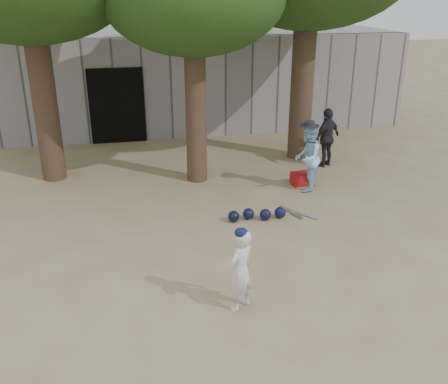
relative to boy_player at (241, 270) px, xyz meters
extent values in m
plane|color=#937C5E|center=(-0.40, 1.13, -0.63)|extent=(70.00, 70.00, 0.00)
imported|color=silver|center=(0.00, 0.00, 0.00)|extent=(0.54, 0.51, 1.25)
imported|color=#97C9E9|center=(2.53, 4.15, 0.15)|extent=(0.88, 0.94, 1.55)
imported|color=black|center=(3.63, 5.65, 0.13)|extent=(0.96, 0.77, 1.52)
cube|color=#A6161A|center=(2.53, 4.49, -0.48)|extent=(0.46, 0.37, 0.30)
cube|color=gray|center=(-0.40, 9.13, 0.87)|extent=(16.00, 0.35, 3.00)
cube|color=black|center=(-1.60, 8.93, 0.47)|extent=(1.60, 0.08, 2.20)
cube|color=slate|center=(-0.40, 11.63, 0.87)|extent=(16.00, 5.00, 3.00)
sphere|color=black|center=(0.54, 2.83, -0.51)|extent=(0.23, 0.23, 0.23)
sphere|color=black|center=(0.86, 2.90, -0.51)|extent=(0.23, 0.23, 0.23)
sphere|color=black|center=(1.18, 2.79, -0.51)|extent=(0.23, 0.23, 0.23)
sphere|color=black|center=(1.50, 2.83, -0.51)|extent=(0.23, 0.23, 0.23)
cylinder|color=#AAABB1|center=(1.80, 2.98, -0.60)|extent=(0.28, 0.70, 0.06)
cylinder|color=#AAABB1|center=(1.98, 2.86, -0.60)|extent=(0.50, 0.59, 0.06)
cylinder|color=brown|center=(-3.20, 6.13, 2.12)|extent=(0.56, 0.56, 5.50)
cylinder|color=brown|center=(0.20, 5.33, 1.87)|extent=(0.48, 0.48, 5.00)
cylinder|color=brown|center=(3.20, 6.53, 2.27)|extent=(0.60, 0.60, 5.80)
camera|label=1|loc=(-1.47, -5.91, 3.69)|focal=40.00mm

